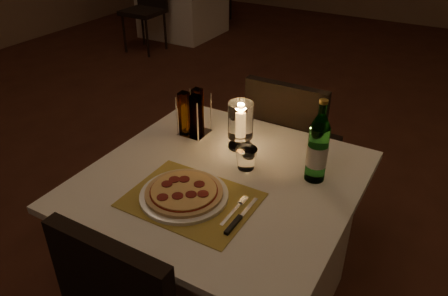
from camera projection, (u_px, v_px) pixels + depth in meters
The scene contains 14 objects.
floor at pixel (238, 217), 2.63m from camera, with size 8.00×10.00×0.02m, color #4A2317.
main_table at pixel (222, 247), 1.87m from camera, with size 1.00×1.00×0.74m.
chair_far at pixel (289, 140), 2.31m from camera, with size 0.42×0.42×0.90m.
placemat at pixel (191, 200), 1.56m from camera, with size 0.45×0.34×0.00m, color #B59A3E.
plate at pixel (184, 195), 1.57m from camera, with size 0.32×0.32×0.01m, color white.
pizza at pixel (184, 192), 1.56m from camera, with size 0.28×0.28×0.02m.
fork at pixel (236, 208), 1.51m from camera, with size 0.02×0.18×0.00m.
knife at pixel (237, 221), 1.45m from camera, with size 0.02×0.22×0.01m.
tumbler at pixel (246, 158), 1.72m from camera, with size 0.09×0.09×0.09m, color white, non-canonical shape.
water_bottle at pixel (318, 149), 1.61m from camera, with size 0.08×0.08×0.33m.
hurricane_candle at pixel (241, 122), 1.82m from camera, with size 0.11×0.11×0.21m.
cruet_caddy at pixel (193, 115), 1.93m from camera, with size 0.12×0.12×0.21m.
neighbor_table_left at pixel (183, 5), 5.67m from camera, with size 1.00×1.00×0.74m.
neighbor_chair_la at pixel (147, 2), 5.05m from camera, with size 0.42×0.42×0.90m.
Camera 1 is at (0.94, -1.81, 1.70)m, focal length 35.00 mm.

